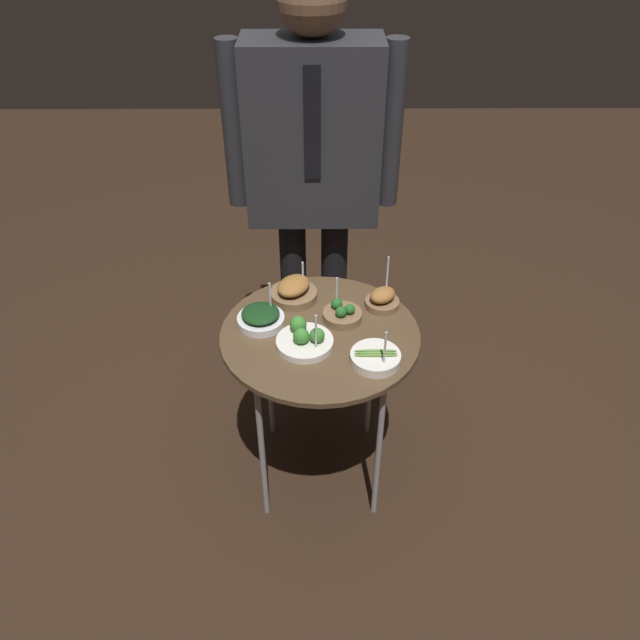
{
  "coord_description": "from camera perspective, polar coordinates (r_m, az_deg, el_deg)",
  "views": [
    {
      "loc": [
        -0.01,
        -1.54,
        1.92
      ],
      "look_at": [
        0.0,
        0.0,
        0.72
      ],
      "focal_mm": 35.0,
      "sensor_mm": 36.0,
      "label": 1
    }
  ],
  "objects": [
    {
      "name": "bowl_roast_near_rim",
      "position": [
        2.08,
        5.73,
        1.91
      ],
      "size": [
        0.12,
        0.12,
        0.18
      ],
      "color": "brown",
      "rests_on": "serving_cart"
    },
    {
      "name": "bowl_asparagus_far_rim",
      "position": [
        1.87,
        5.1,
        -3.45
      ],
      "size": [
        0.15,
        0.15,
        0.14
      ],
      "color": "silver",
      "rests_on": "serving_cart"
    },
    {
      "name": "ground_plane",
      "position": [
        2.46,
        0.0,
        -13.37
      ],
      "size": [
        8.0,
        8.0,
        0.0
      ],
      "primitive_type": "plane",
      "color": "black"
    },
    {
      "name": "serving_cart",
      "position": [
        2.01,
        0.0,
        -2.26
      ],
      "size": [
        0.64,
        0.64,
        0.67
      ],
      "color": "brown",
      "rests_on": "ground_plane"
    },
    {
      "name": "bowl_broccoli_back_right",
      "position": [
        2.02,
        2.05,
        0.57
      ],
      "size": [
        0.13,
        0.13,
        0.14
      ],
      "color": "brown",
      "rests_on": "serving_cart"
    },
    {
      "name": "bowl_spinach_back_left",
      "position": [
        2.01,
        -5.44,
        0.24
      ],
      "size": [
        0.15,
        0.15,
        0.14
      ],
      "color": "silver",
      "rests_on": "serving_cart"
    },
    {
      "name": "bowl_broccoli_front_left",
      "position": [
        1.92,
        -1.41,
        -1.72
      ],
      "size": [
        0.18,
        0.18,
        0.14
      ],
      "color": "silver",
      "rests_on": "serving_cart"
    },
    {
      "name": "bowl_roast_center",
      "position": [
        2.11,
        -2.42,
        2.68
      ],
      "size": [
        0.16,
        0.16,
        0.13
      ],
      "color": "brown",
      "rests_on": "serving_cart"
    },
    {
      "name": "waiter_figure",
      "position": [
        2.23,
        -0.66,
        14.82
      ],
      "size": [
        0.61,
        0.23,
        1.65
      ],
      "color": "black",
      "rests_on": "ground_plane"
    }
  ]
}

